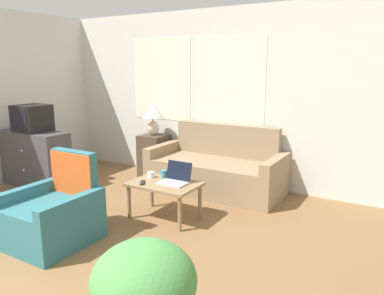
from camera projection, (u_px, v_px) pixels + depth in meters
name	position (u px, v px, depth m)	size (l,w,h in m)	color
wall_back	(199.00, 96.00, 5.83)	(5.92, 0.06, 2.60)	silver
couch	(217.00, 171.00, 5.40)	(1.91, 0.86, 0.93)	#937A5B
armchair	(55.00, 216.00, 3.82)	(0.78, 0.80, 0.89)	#2D6B75
tv_dresser	(36.00, 159.00, 5.58)	(1.09, 0.45, 0.83)	#424247
television	(32.00, 118.00, 5.44)	(0.44, 0.44, 0.39)	black
side_table	(154.00, 155.00, 6.11)	(0.41, 0.41, 0.68)	#4C3D2D
table_lamp	(153.00, 114.00, 5.97)	(0.34, 0.34, 0.53)	beige
coffee_table	(164.00, 188.00, 4.37)	(0.81, 0.54, 0.43)	#8E704C
laptop	(175.00, 178.00, 4.34)	(0.33, 0.28, 0.23)	#B7B7BC
cup_navy	(151.00, 175.00, 4.55)	(0.08, 0.08, 0.07)	white
cup_yellow	(164.00, 174.00, 4.55)	(0.08, 0.08, 0.09)	teal
tv_remote	(143.00, 183.00, 4.33)	(0.12, 0.15, 0.02)	black
potted_plant	(144.00, 286.00, 2.34)	(0.67, 0.67, 0.70)	#996B42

